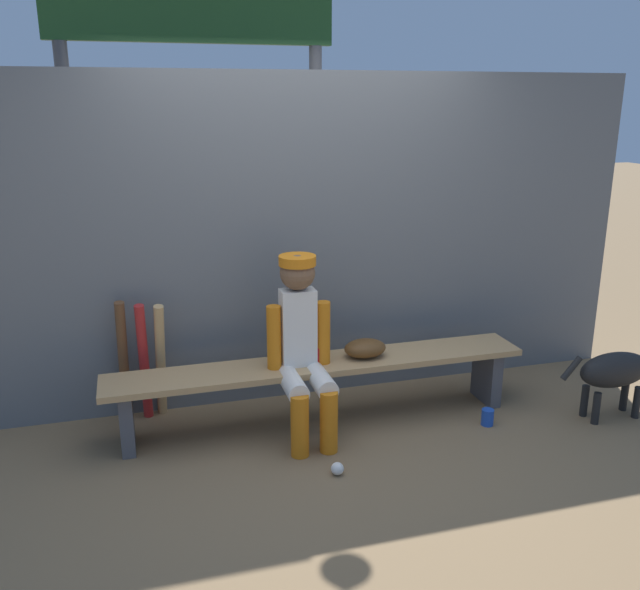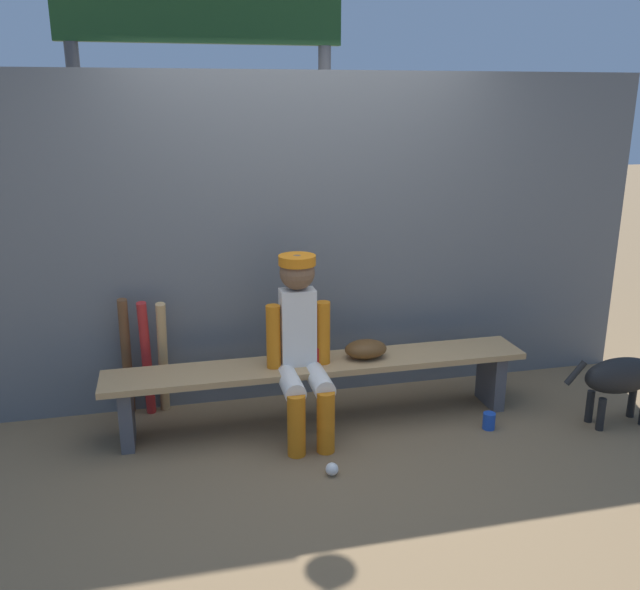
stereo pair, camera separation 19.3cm
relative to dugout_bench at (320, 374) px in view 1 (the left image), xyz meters
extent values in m
plane|color=brown|center=(0.00, 0.00, -0.34)|extent=(30.00, 30.00, 0.00)
cube|color=#595E63|center=(0.00, 0.49, 0.78)|extent=(4.95, 0.03, 2.24)
cube|color=tan|center=(0.00, 0.00, 0.07)|extent=(2.75, 0.36, 0.04)
cube|color=#4C4C51|center=(-1.22, 0.00, -0.15)|extent=(0.08, 0.29, 0.39)
cube|color=#4C4C51|center=(1.22, 0.00, -0.15)|extent=(0.08, 0.29, 0.39)
cube|color=silver|center=(-0.14, 0.00, 0.34)|extent=(0.22, 0.13, 0.50)
sphere|color=brown|center=(-0.14, 0.00, 0.69)|extent=(0.22, 0.22, 0.22)
cylinder|color=orange|center=(-0.14, 0.00, 0.77)|extent=(0.23, 0.23, 0.06)
cylinder|color=silver|center=(-0.23, -0.19, 0.05)|extent=(0.13, 0.38, 0.13)
cylinder|color=orange|center=(-0.23, -0.38, -0.15)|extent=(0.11, 0.11, 0.39)
cylinder|color=orange|center=(-0.30, -0.02, 0.29)|extent=(0.09, 0.09, 0.42)
cylinder|color=silver|center=(-0.05, -0.19, 0.05)|extent=(0.13, 0.38, 0.13)
cylinder|color=orange|center=(-0.05, -0.38, -0.15)|extent=(0.11, 0.11, 0.39)
cylinder|color=orange|center=(0.02, -0.02, 0.29)|extent=(0.09, 0.09, 0.42)
ellipsoid|color=#593819|center=(0.31, 0.00, 0.15)|extent=(0.28, 0.20, 0.12)
cylinder|color=tan|center=(-0.99, 0.36, 0.06)|extent=(0.09, 0.23, 0.81)
cylinder|color=#B22323|center=(-1.09, 0.35, 0.07)|extent=(0.08, 0.18, 0.82)
cylinder|color=brown|center=(-1.22, 0.39, 0.08)|extent=(0.08, 0.19, 0.84)
sphere|color=white|center=(-0.08, -0.65, -0.31)|extent=(0.07, 0.07, 0.07)
cylinder|color=#1E47AD|center=(1.05, -0.34, -0.29)|extent=(0.08, 0.08, 0.11)
cylinder|color=red|center=(0.00, -0.01, 0.14)|extent=(0.08, 0.08, 0.11)
cylinder|color=#3F3F42|center=(-1.49, 1.44, 0.88)|extent=(0.10, 0.10, 2.45)
cylinder|color=#3F3F42|center=(0.38, 1.44, 0.88)|extent=(0.10, 0.10, 2.45)
ellipsoid|color=black|center=(1.90, -0.46, 0.00)|extent=(0.52, 0.20, 0.24)
cylinder|color=black|center=(1.56, -0.46, 0.05)|extent=(0.15, 0.04, 0.16)
cylinder|color=black|center=(2.06, -0.40, -0.23)|extent=(0.05, 0.05, 0.22)
cylinder|color=black|center=(2.06, -0.52, -0.23)|extent=(0.05, 0.05, 0.22)
cylinder|color=black|center=(1.74, -0.40, -0.23)|extent=(0.05, 0.05, 0.22)
cylinder|color=black|center=(1.74, -0.52, -0.23)|extent=(0.05, 0.05, 0.22)
camera|label=1|loc=(-1.11, -3.87, 1.73)|focal=37.59mm
camera|label=2|loc=(-0.93, -3.92, 1.73)|focal=37.59mm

